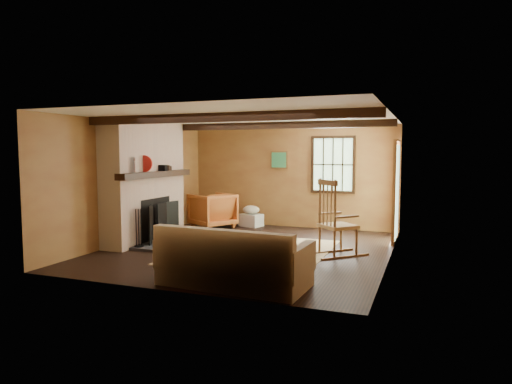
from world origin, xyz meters
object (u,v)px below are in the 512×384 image
at_px(sofa, 233,265).
at_px(laundry_basket, 251,220).
at_px(fireplace, 146,186).
at_px(rocking_chair, 336,223).
at_px(armchair, 212,210).

bearing_deg(sofa, laundry_basket, 111.86).
distance_m(fireplace, sofa, 3.76).
xyz_separation_m(rocking_chair, laundry_basket, (-2.51, 2.38, -0.41)).
height_order(fireplace, armchair, fireplace).
xyz_separation_m(sofa, armchair, (-2.36, 4.18, 0.12)).
relative_size(fireplace, sofa, 1.17).
bearing_deg(fireplace, sofa, -37.89).
relative_size(laundry_basket, armchair, 0.55).
relative_size(fireplace, laundry_basket, 4.80).
bearing_deg(rocking_chair, sofa, 112.26).
relative_size(rocking_chair, armchair, 1.47).
distance_m(rocking_chair, armchair, 3.79).
bearing_deg(armchair, rocking_chair, 89.98).
distance_m(fireplace, rocking_chair, 3.86).
bearing_deg(armchair, laundry_basket, 152.07).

